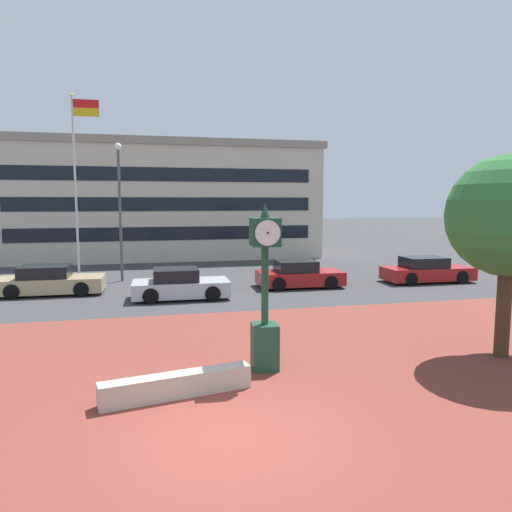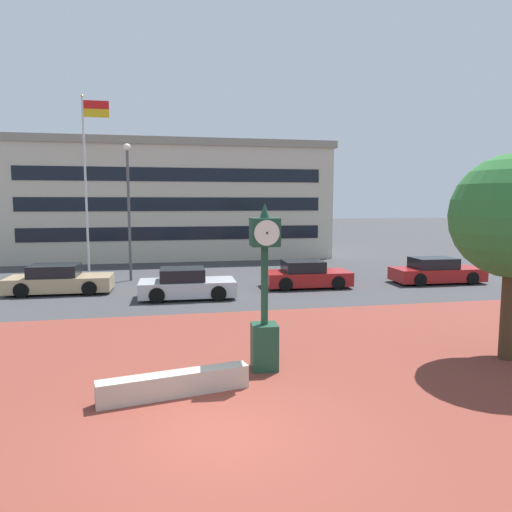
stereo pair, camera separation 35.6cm
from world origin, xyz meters
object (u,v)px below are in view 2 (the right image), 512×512
Objects in this scene: car_street_near at (59,280)px; street_lamp_post at (129,198)px; civic_building at (173,200)px; car_street_mid at (306,275)px; car_street_distant at (186,285)px; street_clock at (264,296)px; flagpole_primary at (87,173)px; car_street_far at (436,272)px.

street_lamp_post reaches higher than car_street_near.
car_street_mid is at bearing -70.64° from civic_building.
civic_building is at bearing -158.78° from car_street_mid.
car_street_distant is (5.54, -2.23, -0.00)m from car_street_near.
street_lamp_post is at bearing -111.41° from car_street_mid.
civic_building reaches higher than street_lamp_post.
street_lamp_post is at bearing -100.85° from civic_building.
street_lamp_post reaches higher than street_clock.
street_lamp_post reaches higher than car_street_mid.
flagpole_primary is (-10.67, 6.00, 5.03)m from car_street_mid.
street_clock reaches higher than car_street_mid.
civic_building is (-1.56, 27.17, 2.34)m from street_clock.
car_street_far is 0.46× the size of flagpole_primary.
civic_building reaches higher than car_street_mid.
car_street_near is at bearing -135.62° from street_lamp_post.
car_street_near is at bearing -110.60° from car_street_distant.
car_street_far is 21.32m from civic_building.
street_lamp_post is at bearing -46.29° from flagpole_primary.
civic_building is at bearing -178.39° from car_street_distant.
flagpole_primary is at bearing -145.50° from car_street_distant.
car_street_near and car_street_far have the same top height.
car_street_far is 12.62m from car_street_distant.
flagpole_primary is (-4.91, 7.50, 5.03)m from car_street_distant.
car_street_distant is 6.80m from street_lamp_post.
car_street_distant is at bearing 69.21° from car_street_near.
car_street_mid is 0.42× the size of flagpole_primary.
car_street_mid and car_street_distant have the same top height.
street_clock is at bearing -68.90° from flagpole_primary.
car_street_mid is 13.23m from flagpole_primary.
car_street_distant is 0.41× the size of flagpole_primary.
civic_building is (-12.65, 16.79, 3.59)m from car_street_far.
street_lamp_post is (-15.15, 3.71, 3.67)m from car_street_far.
car_street_mid is at bearing 105.87° from car_street_distant.
street_clock is 11.41m from car_street_mid.
street_clock is 0.99× the size of car_street_mid.
civic_building is (5.44, 15.94, 3.59)m from car_street_near.
flagpole_primary is at bearing 174.32° from car_street_near.
street_clock is at bearing -86.71° from civic_building.
car_street_far is at bearing 97.58° from car_street_distant.
street_clock is 18.09m from flagpole_primary.
car_street_far is at bearing 90.89° from car_street_mid.
street_clock is 15.24m from car_street_far.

